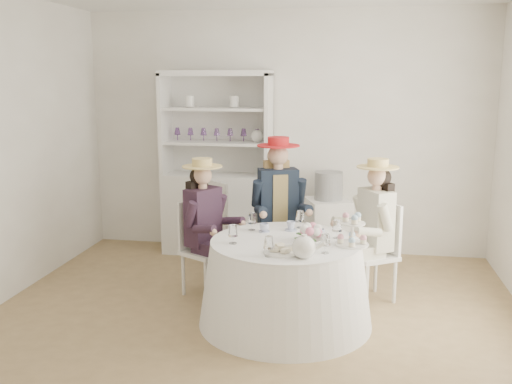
# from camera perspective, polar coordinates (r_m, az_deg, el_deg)

# --- Properties ---
(ground) EXTENTS (4.50, 4.50, 0.00)m
(ground) POSITION_cam_1_polar(r_m,az_deg,el_deg) (4.85, -0.21, -12.48)
(ground) COLOR olive
(ground) RESTS_ON ground
(wall_back) EXTENTS (4.50, 0.00, 4.50)m
(wall_back) POSITION_cam_1_polar(r_m,az_deg,el_deg) (6.45, 2.89, 5.92)
(wall_back) COLOR silver
(wall_back) RESTS_ON ground
(wall_front) EXTENTS (4.50, 0.00, 4.50)m
(wall_front) POSITION_cam_1_polar(r_m,az_deg,el_deg) (2.57, -8.00, -2.59)
(wall_front) COLOR silver
(wall_front) RESTS_ON ground
(tea_table) EXTENTS (1.40, 1.40, 0.69)m
(tea_table) POSITION_cam_1_polar(r_m,az_deg,el_deg) (4.66, 2.94, -8.99)
(tea_table) COLOR white
(tea_table) RESTS_ON ground
(hutch) EXTENTS (1.23, 0.52, 2.04)m
(hutch) POSITION_cam_1_polar(r_m,az_deg,el_deg) (6.44, -3.82, 0.28)
(hutch) COLOR silver
(hutch) RESTS_ON ground
(side_table) EXTENTS (0.56, 0.56, 0.67)m
(side_table) POSITION_cam_1_polar(r_m,az_deg,el_deg) (6.27, 7.17, -3.74)
(side_table) COLOR silver
(side_table) RESTS_ON ground
(hatbox) EXTENTS (0.39, 0.39, 0.30)m
(hatbox) POSITION_cam_1_polar(r_m,az_deg,el_deg) (6.16, 7.28, 0.63)
(hatbox) COLOR black
(hatbox) RESTS_ON side_table
(guest_left) EXTENTS (0.54, 0.49, 1.26)m
(guest_left) POSITION_cam_1_polar(r_m,az_deg,el_deg) (5.15, -5.13, -2.73)
(guest_left) COLOR silver
(guest_left) RESTS_ON ground
(guest_mid) EXTENTS (0.54, 0.59, 1.42)m
(guest_mid) POSITION_cam_1_polar(r_m,az_deg,el_deg) (5.42, 2.26, -0.98)
(guest_mid) COLOR silver
(guest_mid) RESTS_ON ground
(guest_right) EXTENTS (0.55, 0.51, 1.28)m
(guest_right) POSITION_cam_1_polar(r_m,az_deg,el_deg) (5.10, 11.65, -2.95)
(guest_right) COLOR silver
(guest_right) RESTS_ON ground
(spare_chair) EXTENTS (0.54, 0.54, 0.92)m
(spare_chair) POSITION_cam_1_polar(r_m,az_deg,el_deg) (5.97, -3.14, -2.87)
(spare_chair) COLOR silver
(spare_chair) RESTS_ON ground
(teacup_a) EXTENTS (0.08, 0.08, 0.06)m
(teacup_a) POSITION_cam_1_polar(r_m,az_deg,el_deg) (4.79, 0.83, -3.65)
(teacup_a) COLOR white
(teacup_a) RESTS_ON tea_table
(teacup_b) EXTENTS (0.08, 0.08, 0.07)m
(teacup_b) POSITION_cam_1_polar(r_m,az_deg,el_deg) (4.84, 3.51, -3.47)
(teacup_b) COLOR white
(teacup_b) RESTS_ON tea_table
(teacup_c) EXTENTS (0.12, 0.12, 0.08)m
(teacup_c) POSITION_cam_1_polar(r_m,az_deg,el_deg) (4.61, 6.33, -4.26)
(teacup_c) COLOR white
(teacup_c) RESTS_ON tea_table
(flower_bowl) EXTENTS (0.26, 0.26, 0.05)m
(flower_bowl) POSITION_cam_1_polar(r_m,az_deg,el_deg) (4.44, 5.49, -5.01)
(flower_bowl) COLOR white
(flower_bowl) RESTS_ON tea_table
(flower_arrangement) EXTENTS (0.19, 0.19, 0.07)m
(flower_arrangement) POSITION_cam_1_polar(r_m,az_deg,el_deg) (4.49, 5.45, -3.95)
(flower_arrangement) COLOR pink
(flower_arrangement) RESTS_ON tea_table
(table_teapot) EXTENTS (0.24, 0.17, 0.18)m
(table_teapot) POSITION_cam_1_polar(r_m,az_deg,el_deg) (4.13, 4.84, -5.53)
(table_teapot) COLOR white
(table_teapot) RESTS_ON tea_table
(sandwich_plate) EXTENTS (0.27, 0.27, 0.06)m
(sandwich_plate) POSITION_cam_1_polar(r_m,az_deg,el_deg) (4.24, 2.59, -5.91)
(sandwich_plate) COLOR white
(sandwich_plate) RESTS_ON tea_table
(cupcake_stand) EXTENTS (0.26, 0.26, 0.24)m
(cupcake_stand) POSITION_cam_1_polar(r_m,az_deg,el_deg) (4.47, 9.59, -4.14)
(cupcake_stand) COLOR white
(cupcake_stand) RESTS_ON tea_table
(stemware_set) EXTENTS (0.88, 0.91, 0.15)m
(stemware_set) POSITION_cam_1_polar(r_m,az_deg,el_deg) (4.53, 3.00, -3.98)
(stemware_set) COLOR white
(stemware_set) RESTS_ON tea_table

